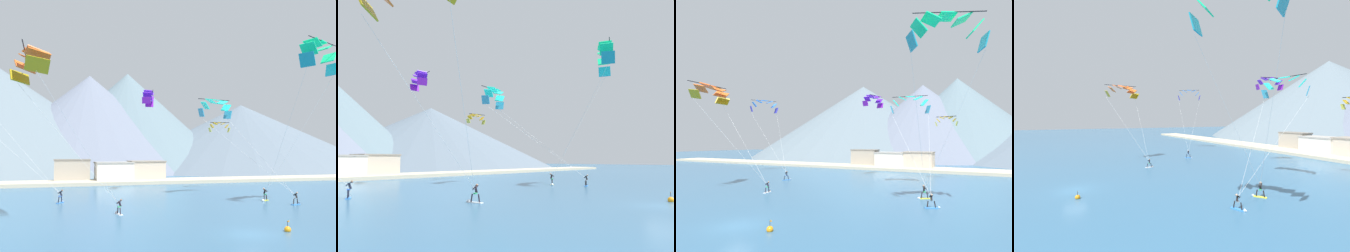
# 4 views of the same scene
# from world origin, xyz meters

# --- Properties ---
(ground_plane) EXTENTS (400.00, 400.00, 0.00)m
(ground_plane) POSITION_xyz_m (0.00, 0.00, 0.00)
(ground_plane) COLOR #336084
(kitesurfer_near_lead) EXTENTS (1.18, 1.72, 1.80)m
(kitesurfer_near_lead) POSITION_xyz_m (-14.22, 24.57, 0.56)
(kitesurfer_near_lead) COLOR #337FDB
(kitesurfer_near_lead) RESTS_ON ground
(kitesurfer_near_trail) EXTENTS (1.66, 1.32, 1.83)m
(kitesurfer_near_trail) POSITION_xyz_m (12.54, 18.56, 0.57)
(kitesurfer_near_trail) COLOR yellow
(kitesurfer_near_trail) RESTS_ON ground
(kitesurfer_mid_center) EXTENTS (1.77, 0.98, 1.70)m
(kitesurfer_mid_center) POSITION_xyz_m (14.43, 14.00, 0.49)
(kitesurfer_mid_center) COLOR #337FDB
(kitesurfer_mid_center) RESTS_ON ground
(kitesurfer_far_left) EXTENTS (0.68, 1.78, 1.71)m
(kitesurfer_far_left) POSITION_xyz_m (-8.51, 13.01, 0.49)
(kitesurfer_far_left) COLOR white
(kitesurfer_far_left) RESTS_ON ground
(parafoil_kite_near_lead) EXTENTS (15.81, 11.12, 16.49)m
(parafoil_kite_near_lead) POSITION_xyz_m (-27.82, 32.29, 16.61)
(parafoil_kite_near_lead) COLOR #3430C2
(parafoil_kite_near_trail) EXTENTS (7.97, 9.73, 19.12)m
(parafoil_kite_near_trail) POSITION_xyz_m (16.47, 11.55, 19.04)
(parafoil_kite_near_trail) COLOR teal
(parafoil_kite_mid_center) EXTENTS (8.10, 14.94, 13.87)m
(parafoil_kite_mid_center) POSITION_xyz_m (9.27, 27.03, 13.90)
(parafoil_kite_mid_center) COLOR teal
(parafoil_kite_far_left) EXTENTS (11.05, 7.49, 15.02)m
(parafoil_kite_far_left) POSITION_xyz_m (-17.47, 9.97, 15.12)
(parafoil_kite_far_left) COLOR #AB8F12
(parafoil_kite_distant_high_outer) EXTENTS (3.12, 5.34, 2.50)m
(parafoil_kite_distant_high_outer) POSITION_xyz_m (0.06, 34.49, 16.22)
(parafoil_kite_distant_high_outer) COLOR purple
(parafoil_kite_distant_low_drift) EXTENTS (4.12, 1.21, 1.86)m
(parafoil_kite_distant_low_drift) POSITION_xyz_m (14.06, 36.34, 11.60)
(parafoil_kite_distant_low_drift) COLOR gold
(race_marker_buoy) EXTENTS (0.56, 0.56, 1.02)m
(race_marker_buoy) POSITION_xyz_m (3.49, 0.12, 0.16)
(race_marker_buoy) COLOR orange
(race_marker_buoy) RESTS_ON ground
(shoreline_strip) EXTENTS (180.00, 10.00, 0.70)m
(shoreline_strip) POSITION_xyz_m (0.00, 53.69, 0.35)
(shoreline_strip) COLOR beige
(shoreline_strip) RESTS_ON ground
(shore_building_harbour_front) EXTENTS (8.27, 6.89, 4.61)m
(shore_building_harbour_front) POSITION_xyz_m (-2.49, 56.28, 2.32)
(shore_building_harbour_front) COLOR silver
(shore_building_harbour_front) RESTS_ON ground
(shore_building_promenade_mid) EXTENTS (7.86, 4.82, 5.22)m
(shore_building_promenade_mid) POSITION_xyz_m (-11.42, 58.48, 2.62)
(shore_building_promenade_mid) COLOR #A89E8E
(shore_building_promenade_mid) RESTS_ON ground
(shore_building_quay_east) EXTENTS (7.92, 6.60, 4.82)m
(shore_building_quay_east) POSITION_xyz_m (5.03, 56.76, 2.42)
(shore_building_quay_east) COLOR beige
(shore_building_quay_east) RESTS_ON ground
(mountain_peak_central_summit) EXTENTS (84.34, 84.34, 38.50)m
(mountain_peak_central_summit) POSITION_xyz_m (12.35, 119.64, 19.25)
(mountain_peak_central_summit) COLOR slate
(mountain_peak_central_summit) RESTS_ON ground
(mountain_peak_east_shoulder) EXTENTS (120.70, 120.70, 39.60)m
(mountain_peak_east_shoulder) POSITION_xyz_m (-37.64, 121.86, 19.80)
(mountain_peak_east_shoulder) COLOR slate
(mountain_peak_east_shoulder) RESTS_ON ground
(mountain_peak_far_spur) EXTENTS (85.84, 85.84, 35.74)m
(mountain_peak_far_spur) POSITION_xyz_m (-3.03, 114.53, 17.87)
(mountain_peak_far_spur) COLOR slate
(mountain_peak_far_spur) RESTS_ON ground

